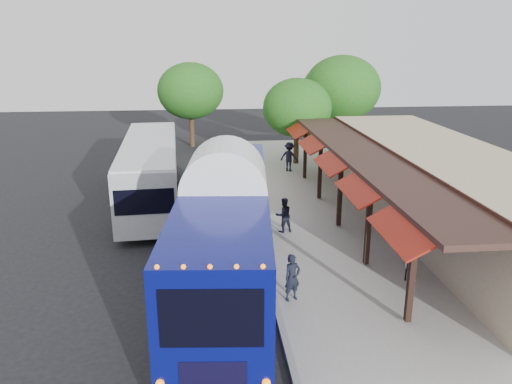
# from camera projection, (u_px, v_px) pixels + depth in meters

# --- Properties ---
(ground) EXTENTS (90.00, 90.00, 0.00)m
(ground) POSITION_uv_depth(u_px,v_px,m) (265.00, 273.00, 18.33)
(ground) COLOR black
(ground) RESTS_ON ground
(sidewalk) EXTENTS (10.00, 40.00, 0.15)m
(sidewalk) POSITION_uv_depth(u_px,v_px,m) (365.00, 227.00, 22.58)
(sidewalk) COLOR #9E9B93
(sidewalk) RESTS_ON ground
(curb) EXTENTS (0.20, 40.00, 0.16)m
(curb) POSITION_uv_depth(u_px,v_px,m) (256.00, 231.00, 22.11)
(curb) COLOR gray
(curb) RESTS_ON ground
(station_shelter) EXTENTS (8.15, 20.00, 3.60)m
(station_shelter) POSITION_uv_depth(u_px,v_px,m) (440.00, 188.00, 22.37)
(station_shelter) COLOR tan
(station_shelter) RESTS_ON ground
(coach_bus) EXTENTS (3.77, 12.84, 4.06)m
(coach_bus) POSITION_uv_depth(u_px,v_px,m) (226.00, 230.00, 16.51)
(coach_bus) COLOR #080D66
(coach_bus) RESTS_ON ground
(city_bus) EXTENTS (3.40, 12.30, 3.27)m
(city_bus) POSITION_uv_depth(u_px,v_px,m) (151.00, 169.00, 25.69)
(city_bus) COLOR #96999E
(city_bus) RESTS_ON ground
(ped_a) EXTENTS (0.67, 0.57, 1.57)m
(ped_a) POSITION_uv_depth(u_px,v_px,m) (292.00, 278.00, 15.93)
(ped_a) COLOR black
(ped_a) RESTS_ON sidewalk
(ped_b) EXTENTS (0.87, 0.75, 1.55)m
(ped_b) POSITION_uv_depth(u_px,v_px,m) (284.00, 215.00, 21.63)
(ped_b) COLOR black
(ped_b) RESTS_ON sidewalk
(ped_c) EXTENTS (1.04, 0.66, 1.65)m
(ped_c) POSITION_uv_depth(u_px,v_px,m) (258.00, 183.00, 26.15)
(ped_c) COLOR black
(ped_c) RESTS_ON sidewalk
(ped_d) EXTENTS (1.39, 1.21, 1.87)m
(ped_d) POSITION_uv_depth(u_px,v_px,m) (289.00, 157.00, 31.62)
(ped_d) COLOR black
(ped_d) RESTS_ON sidewalk
(sign_board) EXTENTS (0.19, 0.46, 1.03)m
(sign_board) POSITION_uv_depth(u_px,v_px,m) (407.00, 262.00, 17.23)
(sign_board) COLOR black
(sign_board) RESTS_ON sidewalk
(tree_left) EXTENTS (4.56, 4.56, 5.83)m
(tree_left) POSITION_uv_depth(u_px,v_px,m) (297.00, 108.00, 32.85)
(tree_left) COLOR #382314
(tree_left) RESTS_ON ground
(tree_mid) EXTENTS (5.59, 5.59, 7.16)m
(tree_mid) POSITION_uv_depth(u_px,v_px,m) (342.00, 88.00, 36.36)
(tree_mid) COLOR #382314
(tree_mid) RESTS_ON ground
(tree_right) EXTENTS (5.26, 5.26, 6.74)m
(tree_right) POSITION_uv_depth(u_px,v_px,m) (336.00, 92.00, 36.73)
(tree_right) COLOR #382314
(tree_right) RESTS_ON ground
(tree_far) EXTENTS (5.12, 5.12, 6.56)m
(tree_far) POSITION_uv_depth(u_px,v_px,m) (191.00, 91.00, 38.59)
(tree_far) COLOR #382314
(tree_far) RESTS_ON ground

